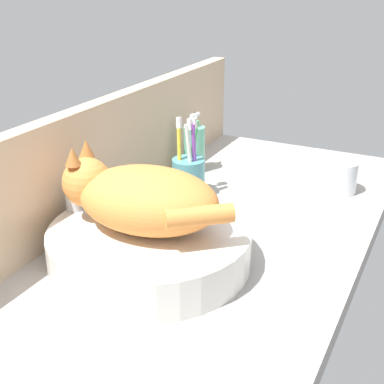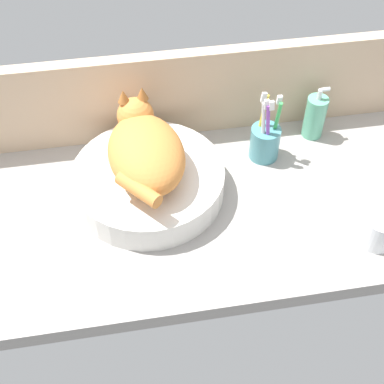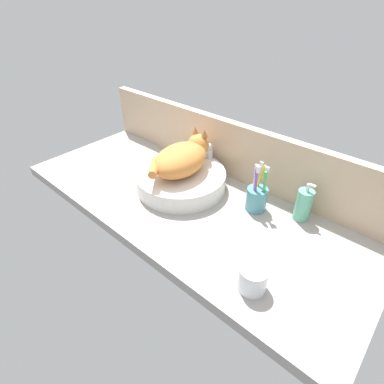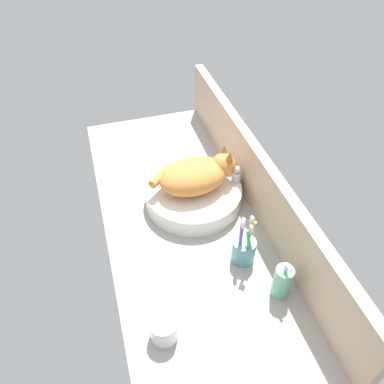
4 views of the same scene
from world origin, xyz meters
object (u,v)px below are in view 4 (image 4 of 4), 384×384
cat (197,175)px  toothbrush_cup (244,249)px  soap_dispenser (282,281)px  sink_basin (193,194)px  faucet (233,180)px  water_glass (164,329)px

cat → toothbrush_cup: 31.92cm
cat → soap_dispenser: 47.21cm
cat → toothbrush_cup: cat is taller
toothbrush_cup → sink_basin: bearing=-165.6°
faucet → soap_dispenser: bearing=-2.2°
cat → faucet: bearing=86.4°
faucet → sink_basin: bearing=-92.5°
faucet → water_glass: size_ratio=1.71×
sink_basin → cat: bearing=99.0°
sink_basin → toothbrush_cup: bearing=14.4°
sink_basin → cat: (-0.21, 1.35, 9.26)cm
toothbrush_cup → water_glass: toothbrush_cup is taller
water_glass → faucet: bearing=141.1°
cat → toothbrush_cup: size_ratio=1.73×
sink_basin → toothbrush_cup: 31.11cm
toothbrush_cup → water_glass: (17.73, -30.45, -1.65)cm
soap_dispenser → water_glass: size_ratio=1.89×
sink_basin → cat: size_ratio=1.10×
cat → sink_basin: bearing=-81.0°
cat → toothbrush_cup: bearing=11.8°
sink_basin → water_glass: 52.96cm
sink_basin → water_glass: water_glass is taller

